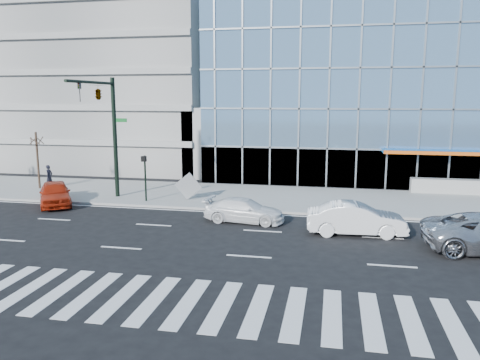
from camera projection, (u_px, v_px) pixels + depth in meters
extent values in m
plane|color=black|center=(263.00, 231.00, 24.27)|extent=(160.00, 160.00, 0.00)
cube|color=gray|center=(280.00, 198.00, 31.99)|extent=(120.00, 8.00, 0.15)
cube|color=#77A1C6|center=(446.00, 91.00, 45.36)|extent=(42.00, 26.00, 15.00)
cube|color=gray|center=(119.00, 68.00, 51.50)|extent=(24.00, 24.00, 20.00)
cube|color=gray|center=(227.00, 141.00, 42.29)|extent=(6.00, 8.00, 6.00)
cube|color=gray|center=(168.00, 10.00, 93.48)|extent=(14.00, 14.00, 48.00)
cylinder|color=black|center=(115.00, 138.00, 31.47)|extent=(0.28, 0.28, 8.00)
cylinder|color=black|center=(91.00, 82.00, 28.14)|extent=(0.18, 5.60, 0.18)
imported|color=black|center=(79.00, 92.00, 26.89)|extent=(0.18, 0.22, 1.10)
imported|color=black|center=(98.00, 93.00, 29.02)|extent=(0.48, 2.24, 0.90)
cube|color=#0C591E|center=(120.00, 120.00, 31.18)|extent=(0.90, 0.05, 0.25)
cylinder|color=black|center=(145.00, 178.00, 30.46)|extent=(0.12, 0.12, 3.00)
cube|color=black|center=(144.00, 159.00, 30.09)|extent=(0.30, 0.25, 0.35)
cylinder|color=#332319|center=(38.00, 160.00, 34.61)|extent=(0.16, 0.16, 4.20)
ellipsoid|color=#332319|center=(36.00, 138.00, 34.31)|extent=(1.10, 1.10, 0.90)
imported|color=white|center=(244.00, 210.00, 26.02)|extent=(4.64, 2.21, 1.31)
imported|color=white|center=(356.00, 219.00, 23.57)|extent=(5.01, 2.04, 1.62)
imported|color=#AC240D|center=(55.00, 193.00, 30.02)|extent=(4.07, 4.79, 1.55)
imported|color=black|center=(49.00, 176.00, 35.09)|extent=(0.42, 0.63, 1.71)
cube|color=gray|center=(188.00, 186.00, 30.96)|extent=(1.81, 0.37, 1.83)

